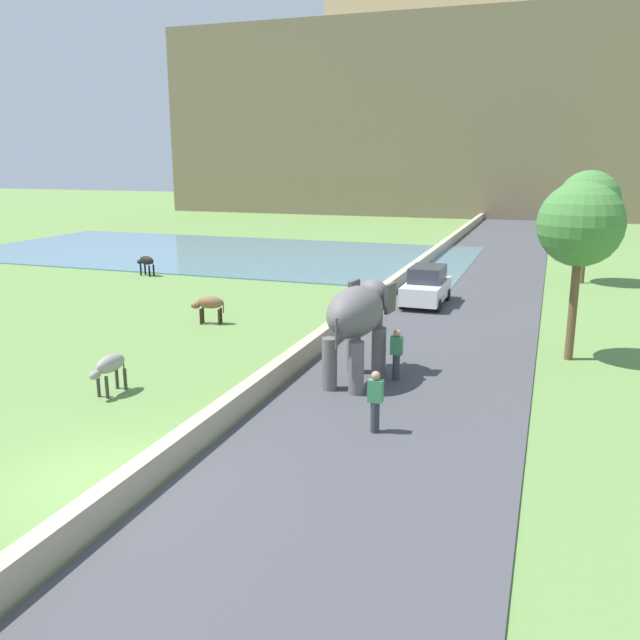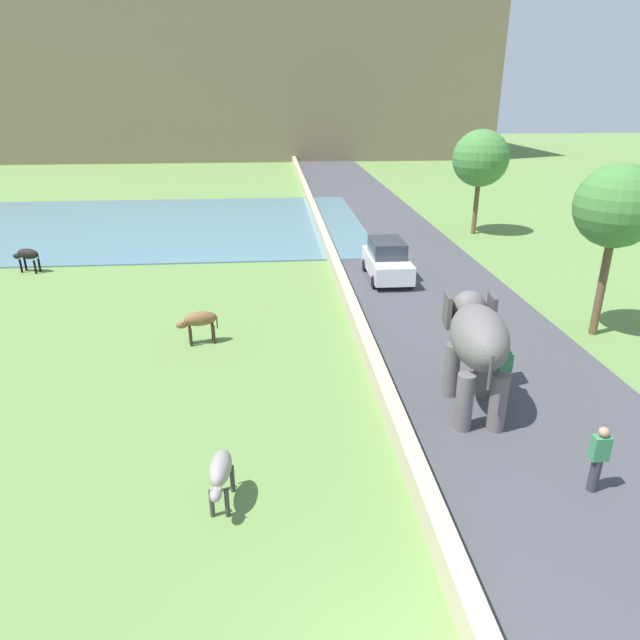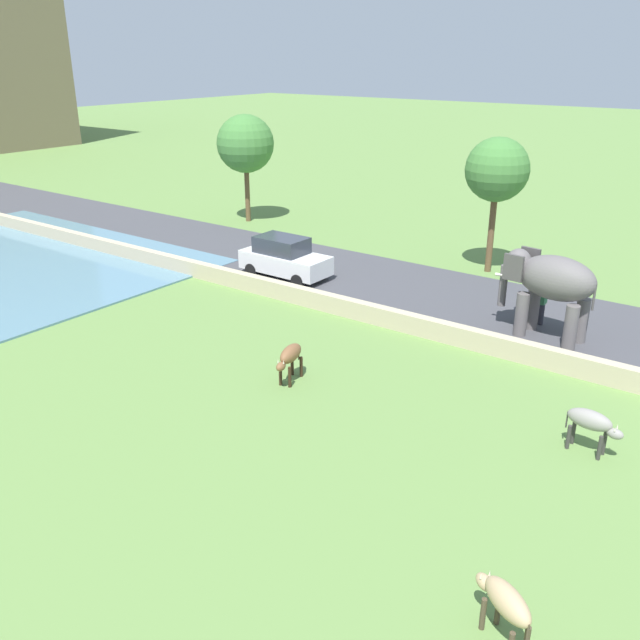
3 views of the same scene
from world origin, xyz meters
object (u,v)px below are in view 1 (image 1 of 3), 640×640
object	(u,v)px
elephant	(358,317)
cow_black	(146,261)
person_trailing	(375,401)
cow_grey	(109,366)
car_white	(426,286)
person_beside_elephant	(396,354)
cow_brown	(209,304)

from	to	relation	value
elephant	cow_black	size ratio (longest dim) A/B	2.50
person_trailing	cow_grey	world-z (taller)	person_trailing
person_trailing	cow_black	size ratio (longest dim) A/B	1.15
cow_grey	cow_black	bearing A→B (deg)	120.78
elephant	cow_black	xyz separation A→B (m)	(-16.76, 14.02, -1.20)
car_white	cow_grey	world-z (taller)	car_white
cow_grey	person_beside_elephant	bearing A→B (deg)	27.01
cow_black	cow_brown	distance (m)	12.75
person_beside_elephant	cow_grey	distance (m)	8.41
person_trailing	cow_grey	bearing A→B (deg)	178.03
person_beside_elephant	cow_grey	world-z (taller)	person_beside_elephant
elephant	car_white	size ratio (longest dim) A/B	0.88
cow_black	cow_grey	world-z (taller)	same
person_beside_elephant	cow_grey	size ratio (longest dim) A/B	1.16
person_beside_elephant	cow_grey	bearing A→B (deg)	-152.99
person_beside_elephant	car_white	xyz separation A→B (m)	(-1.11, 11.00, 0.03)
person_trailing	car_white	distance (m)	15.17
person_trailing	person_beside_elephant	bearing A→B (deg)	95.73
elephant	cow_grey	world-z (taller)	elephant
elephant	person_beside_elephant	distance (m)	1.66
car_white	cow_black	world-z (taller)	car_white
elephant	person_trailing	bearing A→B (deg)	-67.65
elephant	person_beside_elephant	world-z (taller)	elephant
person_beside_elephant	car_white	bearing A→B (deg)	95.74
person_beside_elephant	person_trailing	distance (m)	4.11
person_trailing	cow_brown	world-z (taller)	person_trailing
elephant	person_beside_elephant	bearing A→B (deg)	23.28
car_white	cow_black	size ratio (longest dim) A/B	2.82
cow_brown	car_white	bearing A→B (deg)	39.94
person_beside_elephant	person_trailing	xyz separation A→B (m)	(0.41, -4.09, 0.00)
cow_brown	person_beside_elephant	bearing A→B (deg)	-27.16
elephant	car_white	distance (m)	11.52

